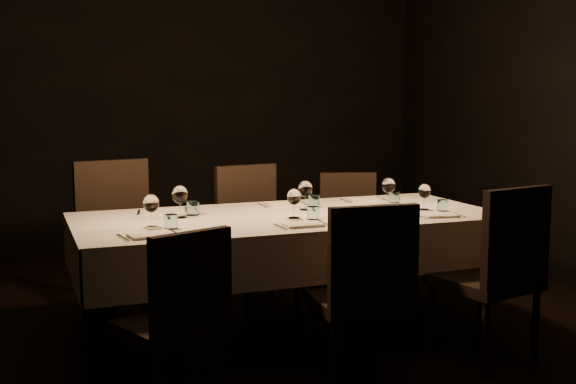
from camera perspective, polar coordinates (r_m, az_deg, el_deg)
name	(u,v)px	position (r m, az deg, el deg)	size (l,w,h in m)	color
room	(288,91)	(4.27, 0.00, 7.98)	(5.01, 6.01, 3.01)	black
dining_table	(288,227)	(4.35, 0.00, -2.79)	(2.52, 1.12, 0.76)	black
chair_near_left	(180,311)	(3.40, -8.57, -9.31)	(0.54, 0.54, 0.88)	black
place_setting_near_left	(156,217)	(3.89, -10.40, -1.97)	(0.34, 0.40, 0.18)	silver
chair_near_center	(364,287)	(3.66, 6.04, -7.45)	(0.49, 0.49, 0.95)	black
place_setting_near_center	(301,209)	(4.12, 1.04, -1.35)	(0.31, 0.40, 0.17)	silver
chair_near_right	(497,267)	(4.11, 16.21, -5.74)	(0.56, 0.56, 1.00)	black
place_setting_near_right	(433,202)	(4.52, 11.42, -0.76)	(0.31, 0.39, 0.16)	silver
chair_far_left	(119,234)	(4.90, -13.21, -3.22)	(0.58, 0.58, 1.05)	black
place_setting_far_left	(178,203)	(4.35, -8.72, -0.86)	(0.36, 0.41, 0.19)	silver
chair_far_center	(254,229)	(5.11, -2.72, -2.91)	(0.54, 0.54, 0.98)	black
place_setting_far_center	(300,197)	(4.58, 0.99, -0.37)	(0.33, 0.41, 0.19)	silver
chair_far_right	(349,226)	(5.45, 4.87, -2.71)	(0.54, 0.54, 0.89)	black
place_setting_far_right	(382,193)	(4.83, 7.45, -0.05)	(0.33, 0.40, 0.18)	silver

